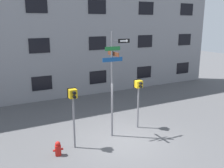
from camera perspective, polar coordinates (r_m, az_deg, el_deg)
name	(u,v)px	position (r m, az deg, el deg)	size (l,w,h in m)	color
ground_plane	(124,140)	(11.40, 2.80, -12.61)	(60.00, 60.00, 0.00)	#515154
building_facade	(67,6)	(17.24, -10.24, 17.07)	(24.00, 0.63, 12.17)	gray
street_sign_pole	(113,76)	(10.86, 0.31, 1.81)	(1.32, 1.00, 4.72)	slate
pedestrian_signal_left	(73,102)	(10.09, -8.86, -4.16)	(0.37, 0.40, 2.55)	slate
pedestrian_signal_right	(139,91)	(12.03, 6.08, -1.51)	(0.39, 0.40, 2.42)	slate
fire_hydrant	(58,149)	(10.31, -12.23, -14.25)	(0.40, 0.24, 0.59)	red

